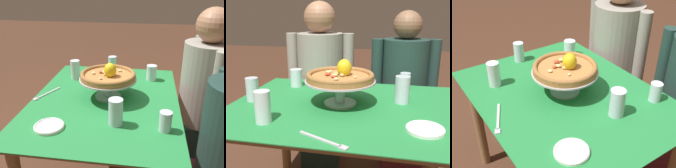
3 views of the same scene
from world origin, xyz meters
TOP-DOWN VIEW (x-y plane):
  - dining_table at (0.00, 0.00)m, footprint 1.13×0.87m
  - pizza_stand at (-0.03, 0.01)m, footprint 0.34×0.34m
  - pizza at (-0.03, 0.01)m, footprint 0.33×0.33m
  - water_glass_back_left at (-0.35, 0.27)m, footprint 0.07×0.07m
  - water_glass_front_left at (-0.29, -0.27)m, footprint 0.07×0.07m
  - water_glass_side_left at (-0.48, -0.03)m, footprint 0.06×0.06m
  - water_glass_back_right at (0.29, 0.34)m, footprint 0.06×0.06m
  - water_glass_side_right at (0.27, 0.10)m, footprint 0.07×0.07m
  - side_plate at (0.35, -0.22)m, footprint 0.15×0.15m
  - dinner_fork at (-0.00, -0.38)m, footprint 0.20×0.11m
  - diner_left at (-0.30, 0.63)m, footprint 0.49×0.37m

SIDE VIEW (x-z plane):
  - diner_left at x=-0.30m, z-range -0.02..1.21m
  - dining_table at x=0.00m, z-range 0.25..0.96m
  - dinner_fork at x=0.00m, z-range 0.72..0.72m
  - side_plate at x=0.35m, z-range 0.72..0.73m
  - water_glass_back_right at x=0.29m, z-range 0.71..0.81m
  - water_glass_back_left at x=-0.35m, z-range 0.71..0.81m
  - water_glass_side_left at x=-0.48m, z-range 0.71..0.83m
  - water_glass_front_left at x=-0.29m, z-range 0.71..0.84m
  - water_glass_side_right at x=0.27m, z-range 0.71..0.84m
  - pizza_stand at x=-0.03m, z-range 0.74..0.87m
  - pizza at x=-0.03m, z-range 0.81..0.91m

